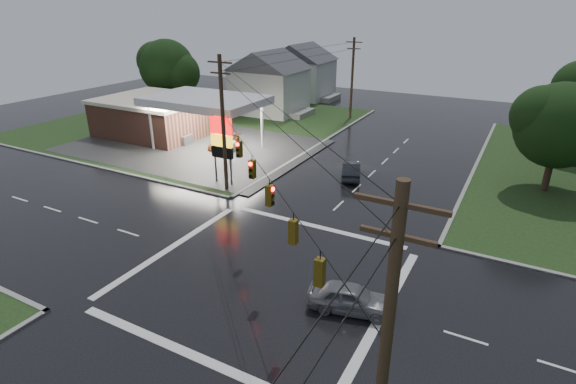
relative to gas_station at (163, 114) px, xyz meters
The scene contains 15 objects.
ground 32.46m from the gas_station, 37.50° to the right, with size 120.00×120.00×0.00m, color black.
grass_nw 6.79m from the gas_station, 92.95° to the left, with size 36.00×36.00×0.08m, color black.
gas_station is the anchor object (origin of this frame).
pylon_sign 17.81m from the gas_station, 31.22° to the right, with size 2.00×0.35×6.00m.
utility_pole_nw 19.38m from the gas_station, 32.23° to the right, with size 2.20×0.32×11.00m.
utility_pole_se 45.83m from the gas_station, 39.70° to the right, with size 2.20×0.32×11.00m.
utility_pole_n 24.60m from the gas_station, 48.53° to the left, with size 2.20×0.32×10.50m.
traffic_signals 32.63m from the gas_station, 37.50° to the right, with size 26.87×26.87×1.47m.
house_near 17.07m from the gas_station, 73.83° to the left, with size 11.05×8.48×8.60m.
house_far 28.61m from the gas_station, 82.50° to the left, with size 11.05×8.48×8.60m.
tree_nw_behind 13.63m from the gas_station, 128.42° to the left, with size 8.93×7.60×10.00m.
tree_ne_near 40.00m from the gas_station, ahead, with size 7.99×6.80×8.98m.
car_north 24.52m from the gas_station, ahead, with size 1.57×4.50×1.48m, color black.
car_crossing 37.22m from the gas_station, 33.15° to the right, with size 1.76×4.36×1.49m, color slate.
car_pump 9.24m from the gas_station, ahead, with size 1.74×4.27×1.24m, color #632E16.
Camera 1 is at (11.61, -18.72, 14.56)m, focal length 28.00 mm.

